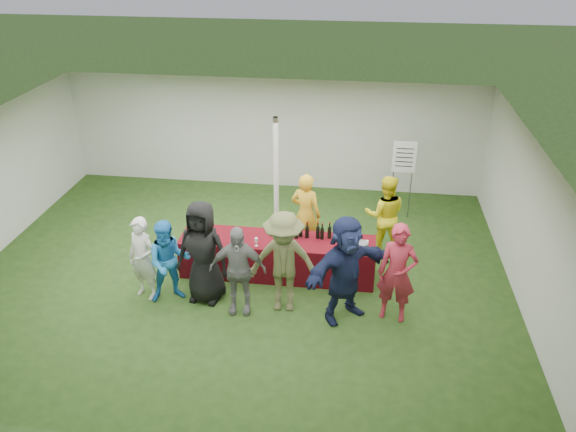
# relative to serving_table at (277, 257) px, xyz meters

# --- Properties ---
(ground) EXTENTS (60.00, 60.00, 0.00)m
(ground) POSITION_rel_serving_table_xyz_m (-0.69, -0.04, -0.38)
(ground) COLOR #284719
(ground) RESTS_ON ground
(tent) EXTENTS (10.00, 10.00, 10.00)m
(tent) POSITION_rel_serving_table_xyz_m (-0.19, 1.16, 0.98)
(tent) COLOR white
(tent) RESTS_ON ground
(serving_table) EXTENTS (3.60, 0.80, 0.75)m
(serving_table) POSITION_rel_serving_table_xyz_m (0.00, 0.00, 0.00)
(serving_table) COLOR maroon
(serving_table) RESTS_ON ground
(wine_bottles) EXTENTS (0.67, 0.15, 0.32)m
(wine_bottles) POSITION_rel_serving_table_xyz_m (0.63, 0.14, 0.50)
(wine_bottles) COLOR black
(wine_bottles) RESTS_ON serving_table
(wine_glasses) EXTENTS (2.72, 0.15, 0.16)m
(wine_glasses) POSITION_rel_serving_table_xyz_m (-0.50, -0.26, 0.49)
(wine_glasses) COLOR silver
(wine_glasses) RESTS_ON serving_table
(water_bottle) EXTENTS (0.07, 0.07, 0.23)m
(water_bottle) POSITION_rel_serving_table_xyz_m (-0.01, 0.08, 0.48)
(water_bottle) COLOR silver
(water_bottle) RESTS_ON serving_table
(bar_towel) EXTENTS (0.25, 0.18, 0.03)m
(bar_towel) POSITION_rel_serving_table_xyz_m (1.54, 0.05, 0.39)
(bar_towel) COLOR white
(bar_towel) RESTS_ON serving_table
(dump_bucket) EXTENTS (0.23, 0.23, 0.18)m
(dump_bucket) POSITION_rel_serving_table_xyz_m (1.54, -0.22, 0.46)
(dump_bucket) COLOR slate
(dump_bucket) RESTS_ON serving_table
(wine_list_sign) EXTENTS (0.50, 0.03, 1.80)m
(wine_list_sign) POSITION_rel_serving_table_xyz_m (2.37, 2.61, 0.94)
(wine_list_sign) COLOR slate
(wine_list_sign) RESTS_ON ground
(staff_pourer) EXTENTS (0.72, 0.58, 1.70)m
(staff_pourer) POSITION_rel_serving_table_xyz_m (0.44, 0.87, 0.48)
(staff_pourer) COLOR gold
(staff_pourer) RESTS_ON ground
(staff_back) EXTENTS (0.82, 0.65, 1.65)m
(staff_back) POSITION_rel_serving_table_xyz_m (1.97, 1.10, 0.45)
(staff_back) COLOR yellow
(staff_back) RESTS_ON ground
(customer_0) EXTENTS (0.66, 0.55, 1.54)m
(customer_0) POSITION_rel_serving_table_xyz_m (-2.20, -0.99, 0.40)
(customer_0) COLOR silver
(customer_0) RESTS_ON ground
(customer_1) EXTENTS (0.91, 0.81, 1.53)m
(customer_1) POSITION_rel_serving_table_xyz_m (-1.72, -1.01, 0.39)
(customer_1) COLOR #247DCE
(customer_1) RESTS_ON ground
(customer_2) EXTENTS (0.99, 0.72, 1.88)m
(customer_2) POSITION_rel_serving_table_xyz_m (-1.14, -0.92, 0.56)
(customer_2) COLOR black
(customer_2) RESTS_ON ground
(customer_3) EXTENTS (0.98, 0.48, 1.62)m
(customer_3) POSITION_rel_serving_table_xyz_m (-0.49, -1.19, 0.44)
(customer_3) COLOR slate
(customer_3) RESTS_ON ground
(customer_4) EXTENTS (1.22, 0.73, 1.85)m
(customer_4) POSITION_rel_serving_table_xyz_m (0.26, -1.03, 0.55)
(customer_4) COLOR brown
(customer_4) RESTS_ON ground
(customer_5) EXTENTS (1.70, 1.53, 1.88)m
(customer_5) POSITION_rel_serving_table_xyz_m (1.29, -1.12, 0.57)
(customer_5) COLOR #192146
(customer_5) RESTS_ON ground
(customer_6) EXTENTS (0.70, 0.52, 1.75)m
(customer_6) POSITION_rel_serving_table_xyz_m (2.13, -1.04, 0.50)
(customer_6) COLOR #A22435
(customer_6) RESTS_ON ground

